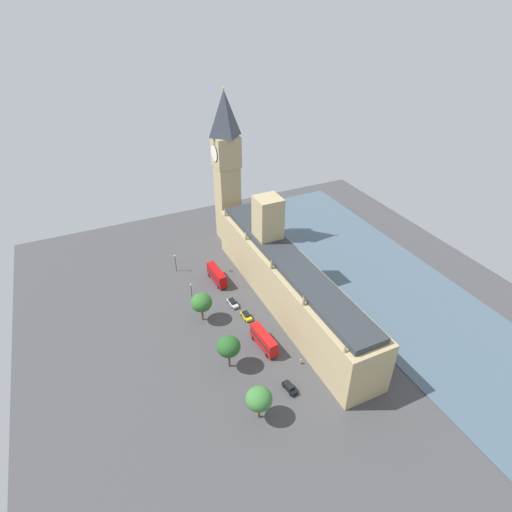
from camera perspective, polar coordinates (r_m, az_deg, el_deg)
name	(u,v)px	position (r m, az deg, el deg)	size (l,w,h in m)	color
ground_plane	(281,307)	(127.67, 3.48, -6.91)	(147.37, 147.37, 0.00)	#424244
river_thames	(377,276)	(145.24, 16.18, -2.69)	(40.71, 132.64, 0.25)	#475B6B
parliament_building	(286,279)	(123.85, 4.14, -3.14)	(12.58, 77.37, 29.81)	tan
clock_tower	(226,167)	(149.68, -4.04, 12.06)	(8.57, 8.57, 54.80)	tan
double_decker_bus_far_end	(217,275)	(136.50, -5.38, -2.59)	(3.17, 10.63, 4.75)	#B20C0F
car_silver_opposite_hall	(233,303)	(127.69, -3.21, -6.37)	(2.17, 4.88, 1.74)	#B7B7BC
car_yellow_cab_by_river_gate	(246,315)	(123.09, -1.35, -8.11)	(2.04, 4.43, 1.74)	gold
double_decker_bus_trailing	(264,340)	(113.39, 1.05, -11.32)	(3.39, 10.67, 4.75)	red
car_black_under_trees	(290,387)	(105.32, 4.60, -17.43)	(2.22, 4.54, 1.74)	black
pedestrian_corner	(230,270)	(141.79, -3.57, -1.92)	(0.55, 0.64, 1.57)	gray
pedestrian_midblock	(301,362)	(111.19, 6.11, -14.13)	(0.49, 0.60, 1.59)	gray
plane_tree_near_tower	(259,399)	(96.20, 0.41, -18.91)	(5.95, 5.95, 8.77)	brown
plane_tree_leading	(201,303)	(119.96, -7.45, -6.31)	(6.10, 6.10, 8.98)	brown
plane_tree_kerbside	(229,347)	(105.78, -3.77, -12.21)	(6.01, 6.01, 9.51)	brown
street_lamp_slot_10	(191,288)	(129.48, -8.85, -4.37)	(0.56, 0.56, 5.69)	black
street_lamp_slot_11	(175,260)	(142.32, -10.95, -0.54)	(0.56, 0.56, 6.47)	black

